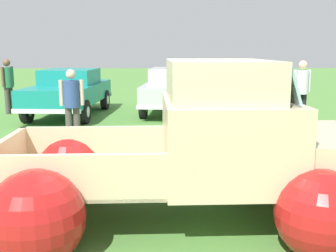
{
  "coord_description": "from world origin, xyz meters",
  "views": [
    {
      "loc": [
        -0.15,
        -4.63,
        2.04
      ],
      "look_at": [
        0.0,
        1.45,
        0.88
      ],
      "focal_mm": 43.21,
      "sensor_mm": 36.0,
      "label": 1
    }
  ],
  "objects_px": {
    "spectator_0": "(8,83)",
    "spectator_1": "(302,88)",
    "show_car_1": "(175,88)",
    "spectator_2": "(72,101)",
    "show_car_0": "(70,90)",
    "vintage_pickup_truck": "(204,159)"
  },
  "relations": [
    {
      "from": "show_car_0",
      "to": "show_car_1",
      "type": "relative_size",
      "value": 0.98
    },
    {
      "from": "spectator_0",
      "to": "spectator_2",
      "type": "distance_m",
      "value": 5.05
    },
    {
      "from": "spectator_0",
      "to": "show_car_1",
      "type": "bearing_deg",
      "value": -156.46
    },
    {
      "from": "vintage_pickup_truck",
      "to": "spectator_2",
      "type": "distance_m",
      "value": 4.87
    },
    {
      "from": "spectator_0",
      "to": "spectator_1",
      "type": "xyz_separation_m",
      "value": [
        8.67,
        -2.17,
        0.0
      ]
    },
    {
      "from": "spectator_1",
      "to": "spectator_2",
      "type": "xyz_separation_m",
      "value": [
        -5.78,
        -1.97,
        -0.08
      ]
    },
    {
      "from": "show_car_0",
      "to": "spectator_2",
      "type": "height_order",
      "value": "spectator_2"
    },
    {
      "from": "spectator_0",
      "to": "vintage_pickup_truck",
      "type": "bearing_deg",
      "value": 143.24
    },
    {
      "from": "spectator_0",
      "to": "spectator_1",
      "type": "relative_size",
      "value": 1.0
    },
    {
      "from": "vintage_pickup_truck",
      "to": "spectator_1",
      "type": "bearing_deg",
      "value": 60.56
    },
    {
      "from": "show_car_0",
      "to": "show_car_1",
      "type": "bearing_deg",
      "value": 105.66
    },
    {
      "from": "show_car_0",
      "to": "vintage_pickup_truck",
      "type": "bearing_deg",
      "value": 27.04
    },
    {
      "from": "show_car_1",
      "to": "spectator_2",
      "type": "relative_size",
      "value": 2.78
    },
    {
      "from": "vintage_pickup_truck",
      "to": "show_car_0",
      "type": "xyz_separation_m",
      "value": [
        -3.29,
        7.97,
        0.02
      ]
    },
    {
      "from": "vintage_pickup_truck",
      "to": "show_car_0",
      "type": "height_order",
      "value": "vintage_pickup_truck"
    },
    {
      "from": "show_car_1",
      "to": "spectator_1",
      "type": "height_order",
      "value": "spectator_1"
    },
    {
      "from": "show_car_0",
      "to": "spectator_2",
      "type": "distance_m",
      "value": 3.85
    },
    {
      "from": "vintage_pickup_truck",
      "to": "spectator_0",
      "type": "relative_size",
      "value": 2.68
    },
    {
      "from": "show_car_0",
      "to": "spectator_1",
      "type": "xyz_separation_m",
      "value": [
        6.64,
        -1.78,
        0.22
      ]
    },
    {
      "from": "show_car_0",
      "to": "spectator_1",
      "type": "height_order",
      "value": "spectator_1"
    },
    {
      "from": "spectator_1",
      "to": "spectator_0",
      "type": "bearing_deg",
      "value": 60.66
    },
    {
      "from": "vintage_pickup_truck",
      "to": "spectator_0",
      "type": "distance_m",
      "value": 9.92
    }
  ]
}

